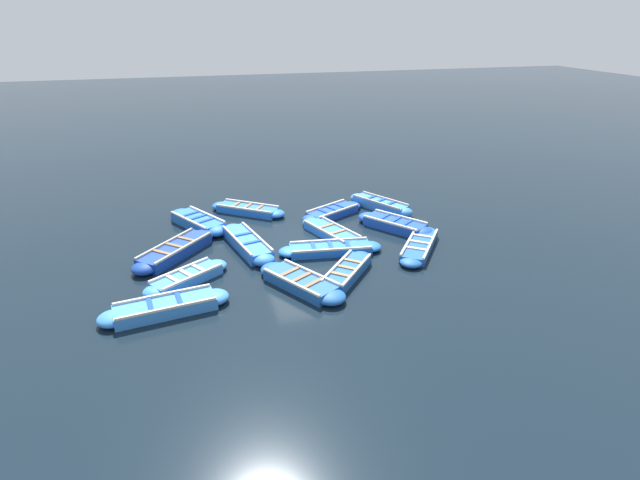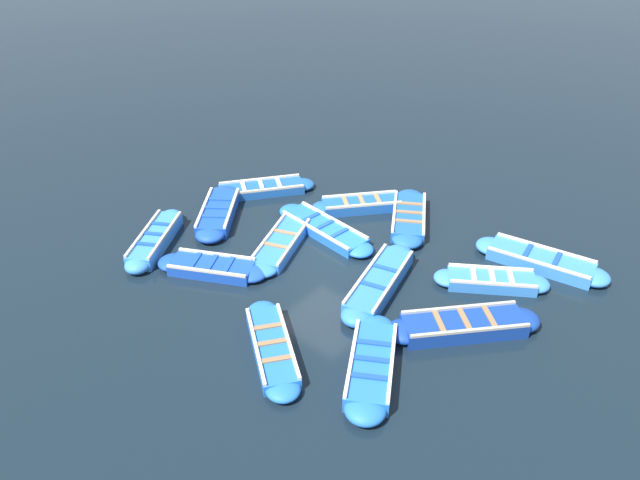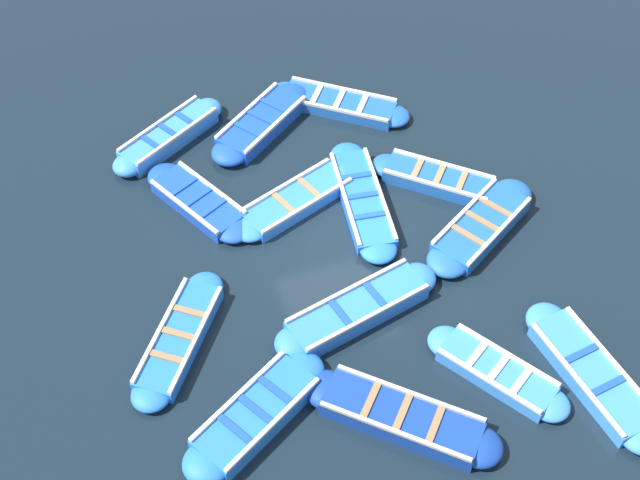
% 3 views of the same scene
% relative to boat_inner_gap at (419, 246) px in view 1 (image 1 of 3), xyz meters
% --- Properties ---
extents(ground_plane, '(120.00, 120.00, 0.00)m').
position_rel_boat_inner_gap_xyz_m(ground_plane, '(-1.48, -4.14, -0.15)').
color(ground_plane, black).
extents(boat_inner_gap, '(3.45, 2.89, 0.35)m').
position_rel_boat_inner_gap_xyz_m(boat_inner_gap, '(0.00, 0.00, 0.00)').
color(boat_inner_gap, '#1E59AD').
rests_on(boat_inner_gap, ground).
extents(boat_broadside, '(3.97, 1.70, 0.46)m').
position_rel_boat_inner_gap_xyz_m(boat_broadside, '(-1.82, -6.22, 0.06)').
color(boat_broadside, blue).
rests_on(boat_broadside, ground).
extents(boat_outer_right, '(1.42, 3.89, 0.43)m').
position_rel_boat_inner_gap_xyz_m(boat_outer_right, '(1.99, -9.17, 0.04)').
color(boat_outer_right, '#3884E0').
rests_on(boat_outer_right, ground).
extents(boat_bow_out, '(3.50, 2.62, 0.42)m').
position_rel_boat_inner_gap_xyz_m(boat_bow_out, '(1.60, -4.95, 0.03)').
color(boat_bow_out, '#1E59AD').
rests_on(boat_bow_out, ground).
extents(boat_far_corner, '(3.58, 2.01, 0.36)m').
position_rel_boat_inner_gap_xyz_m(boat_far_corner, '(-2.05, -2.82, 0.01)').
color(boat_far_corner, blue).
rests_on(boat_far_corner, ground).
extents(boat_centre, '(3.52, 3.31, 0.46)m').
position_rel_boat_inner_gap_xyz_m(boat_centre, '(-1.91, -8.84, 0.05)').
color(boat_centre, navy).
rests_on(boat_centre, ground).
extents(boat_tucked, '(2.23, 3.25, 0.37)m').
position_rel_boat_inner_gap_xyz_m(boat_tucked, '(-4.21, -2.15, 0.01)').
color(boat_tucked, '#1947B7').
rests_on(boat_tucked, ground).
extents(boat_mid_row, '(2.99, 2.74, 0.39)m').
position_rel_boat_inner_gap_xyz_m(boat_mid_row, '(1.30, -3.31, 0.02)').
color(boat_mid_row, '#1E59AD').
rests_on(boat_mid_row, ground).
extents(boat_drifting, '(3.30, 2.76, 0.44)m').
position_rel_boat_inner_gap_xyz_m(boat_drifting, '(-2.09, -0.10, 0.04)').
color(boat_drifting, '#1947B7').
rests_on(boat_drifting, ground).
extents(boat_end_of_row, '(3.27, 2.31, 0.47)m').
position_rel_boat_inner_gap_xyz_m(boat_end_of_row, '(-4.38, 0.18, 0.06)').
color(boat_end_of_row, '#3884E0').
rests_on(boat_end_of_row, ground).
extents(boat_outer_left, '(2.35, 3.04, 0.38)m').
position_rel_boat_inner_gap_xyz_m(boat_outer_left, '(0.26, -8.50, 0.01)').
color(boat_outer_left, '#3884E0').
rests_on(boat_outer_left, ground).
extents(boat_stern_in, '(1.30, 3.92, 0.36)m').
position_rel_boat_inner_gap_xyz_m(boat_stern_in, '(-0.62, -3.31, 0.00)').
color(boat_stern_in, blue).
rests_on(boat_stern_in, ground).
extents(boat_near_quay, '(3.51, 2.56, 0.46)m').
position_rel_boat_inner_gap_xyz_m(boat_near_quay, '(-4.50, -7.89, 0.06)').
color(boat_near_quay, blue).
rests_on(boat_near_quay, ground).
extents(boat_alongside, '(2.73, 3.32, 0.38)m').
position_rel_boat_inner_gap_xyz_m(boat_alongside, '(-5.49, -5.68, 0.01)').
color(boat_alongside, blue).
rests_on(boat_alongside, ground).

